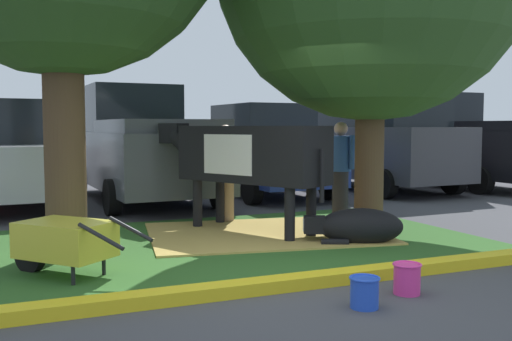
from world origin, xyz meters
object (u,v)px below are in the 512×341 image
calf_lying (358,227)px  wheelbarrow (64,240)px  bucket_blue (364,291)px  pickup_truck_maroon (142,147)px  suv_dark_grey (379,137)px  person_visitor_near (340,169)px  pickup_truck_black (455,143)px  person_handler (226,171)px  sedan_blue (262,151)px  cow_holstein (246,155)px  sedan_silver (11,156)px  bucket_pink (407,278)px

calf_lying → wheelbarrow: size_ratio=0.94×
wheelbarrow → bucket_blue: (2.25, -2.05, -0.24)m
bucket_blue → pickup_truck_maroon: size_ratio=0.05×
wheelbarrow → suv_dark_grey: 9.64m
wheelbarrow → person_visitor_near: bearing=23.5°
person_visitor_near → suv_dark_grey: suv_dark_grey is taller
calf_lying → pickup_truck_maroon: 5.98m
pickup_truck_maroon → pickup_truck_black: size_ratio=1.00×
person_handler → pickup_truck_black: 8.26m
bucket_blue → sedan_blue: 8.34m
bucket_blue → cow_holstein: bearing=83.5°
person_handler → wheelbarrow: person_handler is taller
person_handler → sedan_silver: 4.57m
person_visitor_near → bucket_pink: bearing=-112.7°
person_visitor_near → calf_lying: bearing=-114.1°
person_visitor_near → cow_holstein: bearing=-170.4°
person_visitor_near → pickup_truck_black: pickup_truck_black is taller
wheelbarrow → cow_holstein: bearing=31.4°
calf_lying → bucket_blue: bearing=-121.9°
wheelbarrow → suv_dark_grey: (7.76, 5.65, 0.88)m
calf_lying → suv_dark_grey: size_ratio=0.28×
sedan_silver → suv_dark_grey: (8.18, -0.24, 0.29)m
calf_lying → person_visitor_near: 1.94m
bucket_blue → sedan_silver: size_ratio=0.06×
calf_lying → person_handler: size_ratio=0.84×
wheelbarrow → person_handler: bearing=43.5°
cow_holstein → person_handler: size_ratio=1.88×
bucket_pink → sedan_silver: sedan_silver is taller
cow_holstein → sedan_silver: size_ratio=0.66×
calf_lying → sedan_silver: bearing=125.9°
cow_holstein → pickup_truck_black: 8.69m
wheelbarrow → suv_dark_grey: suv_dark_grey is taller
wheelbarrow → sedan_blue: sedan_blue is taller
cow_holstein → wheelbarrow: 3.22m
bucket_pink → pickup_truck_black: size_ratio=0.05×
person_handler → sedan_blue: bearing=57.8°
person_handler → cow_holstein: bearing=-91.8°
bucket_pink → sedan_blue: sedan_blue is taller
person_handler → pickup_truck_maroon: bearing=100.1°
person_visitor_near → bucket_pink: 4.16m
suv_dark_grey → pickup_truck_black: (2.51, 0.19, -0.16)m
pickup_truck_black → pickup_truck_maroon: bearing=179.3°
calf_lying → suv_dark_grey: bearing=52.9°
bucket_pink → calf_lying: bearing=68.3°
pickup_truck_maroon → cow_holstein: bearing=-82.4°
cow_holstein → person_handler: (0.03, 0.93, -0.30)m
sedan_blue → bucket_blue: bearing=-107.7°
bucket_pink → sedan_silver: 8.44m
bucket_pink → pickup_truck_maroon: (-0.75, 7.80, 0.96)m
wheelbarrow → pickup_truck_black: (10.27, 5.85, 0.73)m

